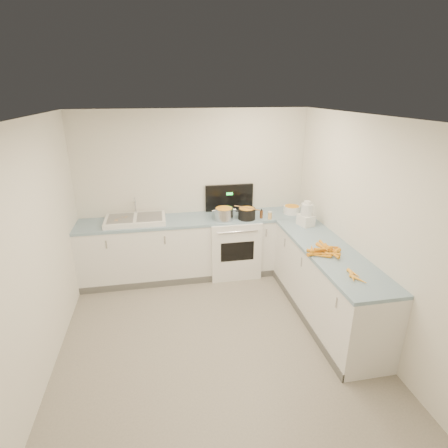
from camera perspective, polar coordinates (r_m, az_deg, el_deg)
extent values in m
cube|color=white|center=(5.45, -4.29, -3.88)|extent=(3.50, 0.60, 0.90)
cube|color=#82A2B8|center=(5.27, -4.42, 0.76)|extent=(3.50, 0.62, 0.04)
cube|color=white|center=(4.64, 16.24, -9.50)|extent=(0.60, 2.20, 0.90)
cube|color=#82A2B8|center=(4.42, 16.85, -4.23)|extent=(0.62, 2.20, 0.04)
cube|color=white|center=(5.51, 1.45, -3.55)|extent=(0.76, 0.65, 0.90)
cube|color=black|center=(5.54, 0.86, 4.34)|extent=(0.76, 0.05, 0.42)
cube|color=white|center=(5.24, -14.26, 0.67)|extent=(0.86, 0.52, 0.07)
cube|color=slate|center=(5.25, -16.53, 0.91)|extent=(0.36, 0.42, 0.01)
cube|color=slate|center=(5.22, -12.06, 1.21)|extent=(0.36, 0.42, 0.01)
cylinder|color=silver|center=(5.40, -14.30, 3.01)|extent=(0.03, 0.03, 0.24)
cylinder|color=silver|center=(5.15, 0.00, 1.54)|extent=(0.36, 0.36, 0.20)
cylinder|color=black|center=(5.20, 3.73, 1.58)|extent=(0.34, 0.34, 0.18)
cylinder|color=#AD7A47|center=(5.17, 3.76, 2.64)|extent=(0.33, 0.29, 0.02)
cylinder|color=white|center=(5.54, 10.99, 2.31)|extent=(0.27, 0.27, 0.12)
cylinder|color=#593319|center=(5.26, 6.11, 1.57)|extent=(0.05, 0.05, 0.12)
cylinder|color=#E5B266|center=(5.24, 7.49, 1.34)|extent=(0.06, 0.06, 0.10)
cube|color=white|center=(5.08, 13.21, 0.62)|extent=(0.23, 0.25, 0.15)
cylinder|color=silver|center=(5.02, 13.36, 2.32)|extent=(0.16, 0.16, 0.16)
cylinder|color=white|center=(4.99, 13.45, 3.42)|extent=(0.10, 0.10, 0.04)
cone|color=orange|center=(4.26, 14.68, -4.39)|extent=(0.18, 0.15, 0.04)
cone|color=orange|center=(4.33, 17.33, -4.25)|extent=(0.16, 0.07, 0.04)
cone|color=orange|center=(4.24, 15.11, -4.56)|extent=(0.17, 0.19, 0.04)
cone|color=orange|center=(4.41, 16.98, -3.75)|extent=(0.05, 0.20, 0.04)
cone|color=orange|center=(4.38, 16.56, -3.84)|extent=(0.05, 0.18, 0.04)
cone|color=orange|center=(4.31, 17.71, -4.35)|extent=(0.18, 0.14, 0.05)
cone|color=orange|center=(4.37, 16.02, -3.88)|extent=(0.16, 0.07, 0.04)
cone|color=orange|center=(4.22, 15.42, -4.72)|extent=(0.21, 0.06, 0.04)
cone|color=orange|center=(4.32, 17.83, -4.28)|extent=(0.12, 0.17, 0.05)
cone|color=orange|center=(4.30, 15.83, -4.19)|extent=(0.21, 0.07, 0.05)
cone|color=orange|center=(4.18, 15.74, -5.03)|extent=(0.20, 0.11, 0.04)
cone|color=orange|center=(4.20, 14.40, -4.72)|extent=(0.17, 0.08, 0.05)
cone|color=orange|center=(4.26, 16.20, -4.47)|extent=(0.10, 0.20, 0.05)
cone|color=orange|center=(4.20, 17.31, -4.73)|extent=(0.18, 0.09, 0.04)
cone|color=orange|center=(4.24, 14.15, -3.97)|extent=(0.11, 0.18, 0.05)
cone|color=orange|center=(4.28, 16.19, -3.94)|extent=(0.20, 0.10, 0.04)
cone|color=orange|center=(4.30, 15.80, -3.69)|extent=(0.09, 0.21, 0.05)
cone|color=orange|center=(4.42, 15.88, -3.22)|extent=(0.05, 0.20, 0.04)
cone|color=orange|center=(4.29, 16.16, -4.12)|extent=(0.18, 0.10, 0.04)
cone|color=orange|center=(4.34, 17.10, -3.61)|extent=(0.20, 0.07, 0.04)
cone|color=orange|center=(4.34, 16.37, -3.75)|extent=(0.10, 0.20, 0.04)
cone|color=orange|center=(4.24, 15.74, -3.99)|extent=(0.19, 0.05, 0.05)
cone|color=orange|center=(4.21, 17.53, -4.81)|extent=(0.07, 0.18, 0.04)
cone|color=#FFA426|center=(3.81, 21.06, -8.38)|extent=(0.12, 0.19, 0.04)
cone|color=#FFA426|center=(3.84, 20.20, -8.03)|extent=(0.10, 0.20, 0.04)
cone|color=#FFA426|center=(3.90, 20.38, -7.53)|extent=(0.08, 0.17, 0.04)
cube|color=tan|center=(5.14, -17.13, 0.53)|extent=(0.01, 0.04, 0.00)
cube|color=tan|center=(5.16, -17.35, 0.53)|extent=(0.02, 0.05, 0.00)
cube|color=tan|center=(5.19, -17.21, 0.73)|extent=(0.04, 0.01, 0.00)
cube|color=tan|center=(5.23, -15.80, 1.01)|extent=(0.04, 0.04, 0.00)
cube|color=tan|center=(5.22, -16.76, 0.81)|extent=(0.05, 0.01, 0.00)
cube|color=tan|center=(5.16, -17.04, 0.55)|extent=(0.02, 0.04, 0.00)
cube|color=tan|center=(5.15, -16.48, 0.53)|extent=(0.02, 0.03, 0.00)
cube|color=tan|center=(5.28, -16.25, 1.13)|extent=(0.03, 0.05, 0.00)
cube|color=tan|center=(5.29, -15.63, 1.21)|extent=(0.04, 0.04, 0.00)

